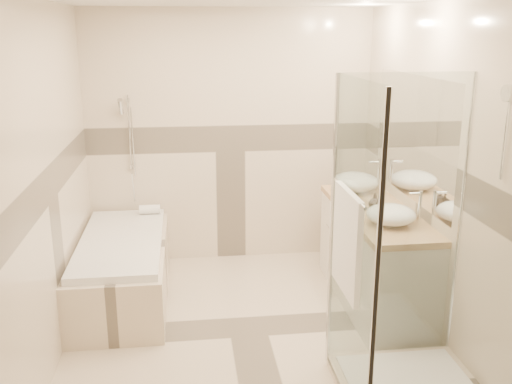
{
  "coord_description": "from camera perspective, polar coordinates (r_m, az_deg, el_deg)",
  "views": [
    {
      "loc": [
        -0.45,
        -4.07,
        2.29
      ],
      "look_at": [
        0.1,
        0.25,
        1.05
      ],
      "focal_mm": 40.0,
      "sensor_mm": 36.0,
      "label": 1
    }
  ],
  "objects": [
    {
      "name": "room",
      "position": [
        4.24,
        -0.2,
        1.81
      ],
      "size": [
        2.82,
        3.02,
        2.52
      ],
      "color": "#C3B29B",
      "rests_on": "ground"
    },
    {
      "name": "bathtub",
      "position": [
        5.15,
        -13.18,
        -7.18
      ],
      "size": [
        0.75,
        1.7,
        0.56
      ],
      "color": "beige",
      "rests_on": "ground"
    },
    {
      "name": "vanity",
      "position": [
        5.01,
        11.72,
        -6.32
      ],
      "size": [
        0.58,
        1.62,
        0.85
      ],
      "color": "silver",
      "rests_on": "ground"
    },
    {
      "name": "shower_enclosure",
      "position": [
        3.8,
        13.72,
        -12.63
      ],
      "size": [
        0.96,
        0.93,
        2.04
      ],
      "color": "beige",
      "rests_on": "ground"
    },
    {
      "name": "vessel_sink_near",
      "position": [
        5.35,
        9.89,
        1.01
      ],
      "size": [
        0.43,
        0.43,
        0.17
      ],
      "primitive_type": "ellipsoid",
      "color": "white",
      "rests_on": "vanity"
    },
    {
      "name": "vessel_sink_far",
      "position": [
        4.5,
        13.35,
        -2.21
      ],
      "size": [
        0.38,
        0.38,
        0.15
      ],
      "primitive_type": "ellipsoid",
      "color": "white",
      "rests_on": "vanity"
    },
    {
      "name": "faucet_near",
      "position": [
        5.4,
        12.12,
        1.89
      ],
      "size": [
        0.12,
        0.03,
        0.29
      ],
      "color": "silver",
      "rests_on": "vanity"
    },
    {
      "name": "faucet_far",
      "position": [
        4.56,
        15.97,
        -1.21
      ],
      "size": [
        0.11,
        0.03,
        0.26
      ],
      "color": "silver",
      "rests_on": "vanity"
    },
    {
      "name": "amenity_bottle_a",
      "position": [
        4.76,
        12.15,
        -1.21
      ],
      "size": [
        0.06,
        0.07,
        0.14
      ],
      "primitive_type": "imported",
      "rotation": [
        0.0,
        0.0,
        -0.02
      ],
      "color": "black",
      "rests_on": "vanity"
    },
    {
      "name": "amenity_bottle_b",
      "position": [
        4.84,
        11.79,
        -0.92
      ],
      "size": [
        0.13,
        0.13,
        0.13
      ],
      "primitive_type": "imported",
      "rotation": [
        0.0,
        0.0,
        -0.24
      ],
      "color": "black",
      "rests_on": "vanity"
    },
    {
      "name": "folded_towels",
      "position": [
        5.44,
        9.63,
        0.81
      ],
      "size": [
        0.21,
        0.31,
        0.09
      ],
      "primitive_type": "cube",
      "rotation": [
        0.0,
        0.0,
        -0.14
      ],
      "color": "white",
      "rests_on": "vanity"
    },
    {
      "name": "rolled_towel",
      "position": [
        5.65,
        -10.58,
        -1.72
      ],
      "size": [
        0.2,
        0.09,
        0.09
      ],
      "primitive_type": "cylinder",
      "rotation": [
        0.0,
        1.57,
        0.0
      ],
      "color": "white",
      "rests_on": "bathtub"
    }
  ]
}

